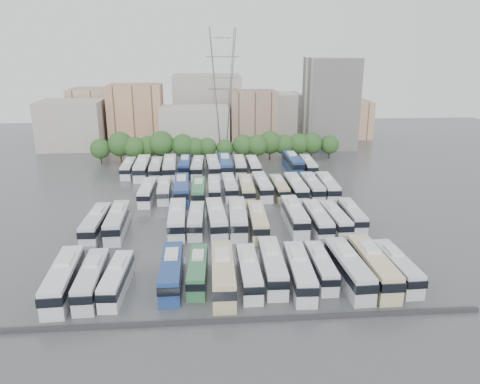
{
  "coord_description": "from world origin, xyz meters",
  "views": [
    {
      "loc": [
        -3.78,
        -78.66,
        30.2
      ],
      "look_at": [
        3.06,
        5.73,
        3.0
      ],
      "focal_mm": 35.0,
      "sensor_mm": 36.0,
      "label": 1
    }
  ],
  "objects": [
    {
      "name": "bus_r2_s13",
      "position": [
        21.56,
        11.26,
        1.93
      ],
      "size": [
        3.25,
        12.64,
        3.93
      ],
      "rotation": [
        0.0,
        0.0,
        -0.04
      ],
      "color": "silver",
      "rests_on": "ground"
    },
    {
      "name": "bus_r1_s8",
      "position": [
        5.0,
        -6.69,
        1.9
      ],
      "size": [
        3.01,
        12.42,
        3.88
      ],
      "rotation": [
        0.0,
        0.0,
        -0.03
      ],
      "color": "beige",
      "rests_on": "ground"
    },
    {
      "name": "electricity_pylon",
      "position": [
        2.0,
        50.0,
        18.66
      ],
      "size": [
        9.0,
        6.91,
        33.83
      ],
      "color": "slate",
      "rests_on": "ground"
    },
    {
      "name": "bus_r3_s12",
      "position": [
        18.11,
        31.21,
        2.05
      ],
      "size": [
        3.25,
        13.39,
        4.18
      ],
      "rotation": [
        0.0,
        0.0,
        0.03
      ],
      "color": "navy",
      "rests_on": "ground"
    },
    {
      "name": "bus_r2_s12",
      "position": [
        18.32,
        11.23,
        1.94
      ],
      "size": [
        2.75,
        12.57,
        3.94
      ],
      "rotation": [
        0.0,
        0.0,
        -0.0
      ],
      "color": "silver",
      "rests_on": "ground"
    },
    {
      "name": "bus_r2_s2",
      "position": [
        -15.03,
        11.2,
        1.77
      ],
      "size": [
        2.86,
        11.57,
        3.61
      ],
      "rotation": [
        0.0,
        0.0,
        -0.03
      ],
      "color": "white",
      "rests_on": "ground"
    },
    {
      "name": "bus_r2_s10",
      "position": [
        11.59,
        11.74,
        1.76
      ],
      "size": [
        2.67,
        11.44,
        3.58
      ],
      "rotation": [
        0.0,
        0.0,
        0.02
      ],
      "color": "#BFB583",
      "rests_on": "ground"
    },
    {
      "name": "bus_r0_s8",
      "position": [
        5.02,
        -23.13,
        1.94
      ],
      "size": [
        3.05,
        12.65,
        3.95
      ],
      "rotation": [
        0.0,
        0.0,
        -0.02
      ],
      "color": "silver",
      "rests_on": "ground"
    },
    {
      "name": "bus_r0_s12",
      "position": [
        18.18,
        -24.67,
        2.1
      ],
      "size": [
        3.04,
        13.64,
        4.28
      ],
      "rotation": [
        0.0,
        0.0,
        0.0
      ],
      "color": "beige",
      "rests_on": "ground"
    },
    {
      "name": "bus_r2_s6",
      "position": [
        -1.7,
        12.62,
        1.68
      ],
      "size": [
        2.43,
        10.9,
        3.42
      ],
      "rotation": [
        0.0,
        0.0,
        -0.0
      ],
      "color": "silver",
      "rests_on": "ground"
    },
    {
      "name": "bus_r2_s3",
      "position": [
        -11.77,
        12.45,
        1.72
      ],
      "size": [
        2.68,
        11.2,
        3.5
      ],
      "rotation": [
        0.0,
        0.0,
        0.02
      ],
      "color": "silver",
      "rests_on": "ground"
    },
    {
      "name": "bus_r1_s7",
      "position": [
        1.78,
        -5.23,
        2.01
      ],
      "size": [
        3.32,
        13.14,
        4.09
      ],
      "rotation": [
        0.0,
        0.0,
        -0.04
      ],
      "color": "silver",
      "rests_on": "ground"
    },
    {
      "name": "bus_r1_s5",
      "position": [
        -5.19,
        -4.99,
        1.75
      ],
      "size": [
        2.89,
        11.43,
        3.56
      ],
      "rotation": [
        0.0,
        0.0,
        -0.04
      ],
      "color": "silver",
      "rests_on": "ground"
    },
    {
      "name": "bus_r3_s5",
      "position": [
        -5.1,
        29.39,
        1.88
      ],
      "size": [
        3.27,
        12.3,
        3.82
      ],
      "rotation": [
        0.0,
        0.0,
        -0.05
      ],
      "color": "silver",
      "rests_on": "ground"
    },
    {
      "name": "ground",
      "position": [
        0.0,
        0.0,
        0.0
      ],
      "size": [
        220.0,
        220.0,
        0.0
      ],
      "primitive_type": "plane",
      "color": "#424447",
      "rests_on": "ground"
    },
    {
      "name": "bus_r1_s1",
      "position": [
        -18.19,
        -5.18,
        1.97
      ],
      "size": [
        2.98,
        12.82,
        4.01
      ],
      "rotation": [
        0.0,
        0.0,
        0.02
      ],
      "color": "silver",
      "rests_on": "ground"
    },
    {
      "name": "bus_r0_s4",
      "position": [
        -8.24,
        -23.62,
        1.9
      ],
      "size": [
        2.71,
        12.36,
        3.88
      ],
      "rotation": [
        0.0,
        0.0,
        0.0
      ],
      "color": "navy",
      "rests_on": "ground"
    },
    {
      "name": "bus_r0_s6",
      "position": [
        -1.63,
        -24.98,
        2.06
      ],
      "size": [
        3.1,
        13.39,
        4.19
      ],
      "rotation": [
        0.0,
        0.0,
        -0.01
      ],
      "color": "#C8B789",
      "rests_on": "ground"
    },
    {
      "name": "bus_r3_s2",
      "position": [
        -14.89,
        29.09,
        1.84
      ],
      "size": [
        2.79,
        11.97,
        3.74
      ],
      "rotation": [
        0.0,
        0.0,
        0.02
      ],
      "color": "silver",
      "rests_on": "ground"
    },
    {
      "name": "bus_r0_s13",
      "position": [
        21.47,
        -24.52,
        1.81
      ],
      "size": [
        2.92,
        11.81,
        3.68
      ],
      "rotation": [
        0.0,
        0.0,
        0.03
      ],
      "color": "silver",
      "rests_on": "ground"
    },
    {
      "name": "bus_r1_s10",
      "position": [
        11.54,
        -4.95,
        1.99
      ],
      "size": [
        2.85,
        12.94,
        4.06
      ],
      "rotation": [
        0.0,
        0.0,
        -0.0
      ],
      "color": "silver",
      "rests_on": "ground"
    },
    {
      "name": "bus_r3_s7",
      "position": [
        1.48,
        29.86,
        2.06
      ],
      "size": [
        2.95,
        13.41,
        4.2
      ],
      "rotation": [
        0.0,
        0.0,
        0.0
      ],
      "color": "navy",
      "rests_on": "ground"
    },
    {
      "name": "tree_line",
      "position": [
        -1.23,
        42.14,
        4.4
      ],
      "size": [
        65.61,
        7.64,
        8.41
      ],
      "color": "black",
      "rests_on": "ground"
    },
    {
      "name": "bus_r0_s11",
      "position": [
        14.82,
        -24.87,
        2.02
      ],
      "size": [
        3.32,
        13.21,
        4.12
      ],
      "rotation": [
        0.0,
        0.0,
        0.04
      ],
      "color": "silver",
      "rests_on": "ground"
    },
    {
      "name": "bus_r0_s1",
      "position": [
        -18.11,
        -24.82,
        1.86
      ],
      "size": [
        2.88,
        12.13,
        3.79
      ],
      "rotation": [
        0.0,
        0.0,
        0.02
      ],
      "color": "silver",
      "rests_on": "ground"
    },
    {
      "name": "bus_r3_s4",
      "position": [
        -8.22,
        30.86,
        1.89
      ],
      "size": [
        2.84,
        12.3,
        3.85
      ],
      "rotation": [
        0.0,
        0.0,
        -0.01
      ],
      "color": "navy",
      "rests_on": "ground"
    },
    {
      "name": "parapet",
      "position": [
        0.0,
        -33.0,
        0.25
      ],
      "size": [
        56.0,
        0.5,
        0.5
      ],
      "primitive_type": "cube",
      "color": "#2D2D30",
      "rests_on": "ground"
    },
    {
      "name": "bus_r0_s2",
      "position": [
        -15.04,
        -24.8,
        1.73
      ],
      "size": [
        3.02,
        11.35,
        3.53
      ],
      "rotation": [
        0.0,
        0.0,
        -0.05
      ],
      "color": "silver",
      "rests_on": "ground"
    },
    {
      "name": "bus_r0_s5",
      "position": [
        -4.85,
        -23.14,
        1.69
      ],
      "size": [
        2.9,
        11.06,
        3.44
      ],
      "rotation": [
        0.0,
        0.0,
        -0.05
      ],
      "color": "#307043",
      "rests_on": "ground"
    },
    {
      "name": "bus_r2_s4",
      "position": [
        -8.24,
        11.67,
        2.04
      ],
      "size": [
        3.25,
        13.31,
        4.15
      ],
      "rotation": [
        0.0,
        0.0,
        0.03
      ],
      "color": "navy",
      "rests_on": "ground"
    },
    {
      "name": "bus_r3_s8",
      "position": [
        4.95,
        30.09,
        1.83
      ],
      "size": [
        2.86,
        11.94,
        3.73
      ],
      "rotation": [
        0.0,
        0.0,
        -0.02
      ],
      "color": "silver",
      "rests_on": "ground"
    },
    {
      "name": "bus_r3_s6",
      "position": [
        -1.49,
        29.54,
        1.94
      ],
      "size": [
        3.28,
        12.73,
        3.96
      ],
      "rotation": [
        0.0,
        0.0,
        0.04
      ],
      "color": "silver",
      "rests_on": "ground"
    },
    {
      "name": "bus_r1_s4",
      "position": [
        -8.34,
        -4.9,
        1.98
      ],
      "size": [
        2.99,
        12.88,
        4.03
      ],
      "rotation": [
        0.0,
        0.0,
        0.01
      ],
      "color": "silver",
      "rests_on": "ground"
    },
    {
      "name": "bus_r0_s9",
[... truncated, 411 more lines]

